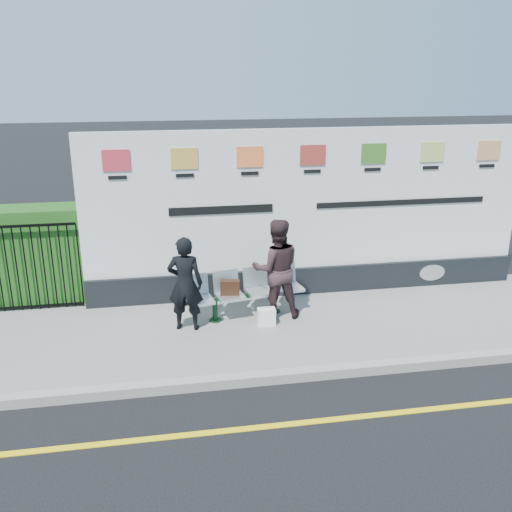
{
  "coord_description": "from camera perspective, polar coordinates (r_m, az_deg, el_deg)",
  "views": [
    {
      "loc": [
        -2.16,
        -5.74,
        4.15
      ],
      "look_at": [
        -0.67,
        2.73,
        1.25
      ],
      "focal_mm": 40.0,
      "sensor_mm": 36.0,
      "label": 1
    }
  ],
  "objects": [
    {
      "name": "yellow_line",
      "position": [
        7.41,
        9.15,
        -15.7
      ],
      "size": [
        14.0,
        0.1,
        0.01
      ],
      "primitive_type": "cube",
      "color": "yellow",
      "rests_on": "ground"
    },
    {
      "name": "kerb",
      "position": [
        8.17,
        6.9,
        -11.48
      ],
      "size": [
        14.0,
        0.18,
        0.14
      ],
      "primitive_type": "cube",
      "color": "gray",
      "rests_on": "ground"
    },
    {
      "name": "bench",
      "position": [
        9.58,
        -1.09,
        -4.85
      ],
      "size": [
        2.07,
        0.88,
        0.43
      ],
      "primitive_type": null,
      "rotation": [
        0.0,
        0.0,
        0.18
      ],
      "color": "silver",
      "rests_on": "pavement"
    },
    {
      "name": "woman_left",
      "position": [
        9.01,
        -7.09,
        -2.76
      ],
      "size": [
        0.63,
        0.48,
        1.53
      ],
      "primitive_type": "imported",
      "rotation": [
        0.0,
        0.0,
        2.92
      ],
      "color": "black",
      "rests_on": "pavement"
    },
    {
      "name": "carrier_bag_white",
      "position": [
        9.3,
        1.05,
        -6.09
      ],
      "size": [
        0.28,
        0.17,
        0.28
      ],
      "primitive_type": "cube",
      "color": "white",
      "rests_on": "pavement"
    },
    {
      "name": "ground",
      "position": [
        7.41,
        9.15,
        -15.73
      ],
      "size": [
        80.0,
        80.0,
        0.0
      ],
      "primitive_type": "plane",
      "color": "black"
    },
    {
      "name": "billboard",
      "position": [
        10.32,
        5.36,
        3.2
      ],
      "size": [
        8.0,
        0.3,
        3.0
      ],
      "color": "black",
      "rests_on": "pavement"
    },
    {
      "name": "woman_right",
      "position": [
        9.37,
        2.05,
        -1.28
      ],
      "size": [
        0.84,
        0.66,
        1.68
      ],
      "primitive_type": "imported",
      "rotation": [
        0.0,
        0.0,
        3.11
      ],
      "color": "#342124",
      "rests_on": "pavement"
    },
    {
      "name": "hedge",
      "position": [
        10.81,
        -22.37,
        0.06
      ],
      "size": [
        2.35,
        0.7,
        1.7
      ],
      "primitive_type": "cube",
      "color": "#215419",
      "rests_on": "pavement"
    },
    {
      "name": "railing",
      "position": [
        10.42,
        -22.8,
        -1.13
      ],
      "size": [
        2.05,
        0.06,
        1.54
      ],
      "primitive_type": null,
      "color": "black",
      "rests_on": "pavement"
    },
    {
      "name": "pavement",
      "position": [
        9.45,
        4.3,
        -7.08
      ],
      "size": [
        14.0,
        3.0,
        0.12
      ],
      "primitive_type": "cube",
      "color": "gray",
      "rests_on": "ground"
    },
    {
      "name": "handbag_brown",
      "position": [
        9.38,
        -2.62,
        -3.16
      ],
      "size": [
        0.33,
        0.18,
        0.25
      ],
      "primitive_type": "cube",
      "rotation": [
        0.0,
        0.0,
        -0.14
      ],
      "color": "black",
      "rests_on": "bench"
    }
  ]
}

